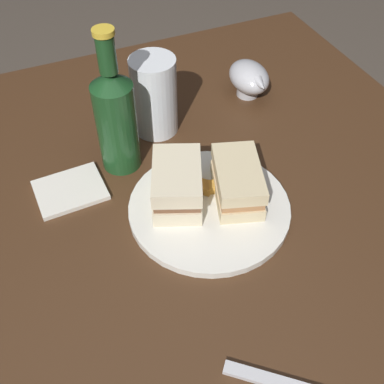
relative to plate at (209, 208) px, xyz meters
The scene contains 15 objects.
ground_plane 0.76m from the plate, 47.16° to the right, with size 6.00×6.00×0.00m, color #4C4238.
dining_table 0.39m from the plate, 47.16° to the right, with size 1.04×0.98×0.75m, color #422816.
plate is the anchor object (origin of this frame).
sandwich_half_left 0.06m from the plate, behind, with size 0.10×0.14×0.06m.
sandwich_half_right 0.06m from the plate, 41.10° to the right, with size 0.11×0.13×0.07m.
potato_wedge_front 0.08m from the plate, 66.44° to the right, with size 0.04×0.02×0.02m, color #AD702D.
potato_wedge_middle 0.05m from the plate, 149.72° to the right, with size 0.05×0.02×0.02m, color gold.
potato_wedge_back 0.07m from the plate, 147.56° to the right, with size 0.05×0.02×0.02m, color #B77F33.
potato_wedge_left_edge 0.08m from the plate, 134.81° to the right, with size 0.04×0.02×0.02m, color #AD702D.
potato_wedge_right_edge 0.09m from the plate, 139.09° to the right, with size 0.04×0.02×0.02m, color #AD702D.
potato_wedge_stray 0.04m from the plate, 82.53° to the right, with size 0.06×0.02×0.01m, color #B77F33.
pint_glass 0.23m from the plate, 88.70° to the right, with size 0.08×0.08×0.15m.
gravy_boat 0.33m from the plate, 128.73° to the right, with size 0.08×0.12×0.07m.
cider_bottle 0.21m from the plate, 59.96° to the right, with size 0.07×0.07×0.25m.
napkin 0.23m from the plate, 33.41° to the right, with size 0.11×0.09×0.01m, color silver.
Camera 1 is at (0.18, 0.49, 1.32)m, focal length 44.11 mm.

